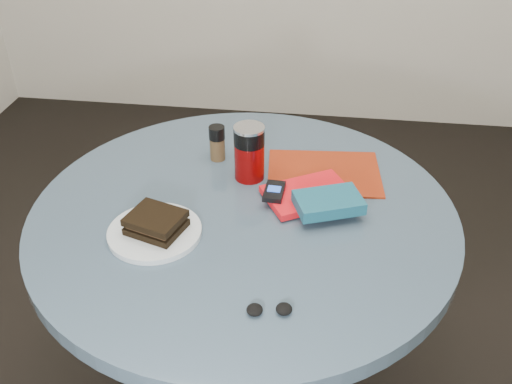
# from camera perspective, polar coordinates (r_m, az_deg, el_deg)

# --- Properties ---
(table) EXTENTS (1.00, 1.00, 0.75)m
(table) POSITION_cam_1_polar(r_m,az_deg,el_deg) (1.44, -1.19, -6.90)
(table) COLOR black
(table) RESTS_ON ground
(plate) EXTENTS (0.24, 0.24, 0.01)m
(plate) POSITION_cam_1_polar(r_m,az_deg,el_deg) (1.28, -10.09, -3.97)
(plate) COLOR silver
(plate) RESTS_ON table
(sandwich) EXTENTS (0.14, 0.13, 0.04)m
(sandwich) POSITION_cam_1_polar(r_m,az_deg,el_deg) (1.26, -9.97, -3.01)
(sandwich) COLOR black
(sandwich) RESTS_ON plate
(soda_can) EXTENTS (0.10, 0.10, 0.14)m
(soda_can) POSITION_cam_1_polar(r_m,az_deg,el_deg) (1.42, -0.67, 3.97)
(soda_can) COLOR #6F0505
(soda_can) RESTS_ON table
(pepper_grinder) EXTENTS (0.05, 0.05, 0.10)m
(pepper_grinder) POSITION_cam_1_polar(r_m,az_deg,el_deg) (1.51, -3.90, 4.94)
(pepper_grinder) COLOR #4A3720
(pepper_grinder) RESTS_ON table
(magazine) EXTENTS (0.30, 0.24, 0.01)m
(magazine) POSITION_cam_1_polar(r_m,az_deg,el_deg) (1.48, 6.81, 1.92)
(magazine) COLOR maroon
(magazine) RESTS_ON table
(red_book) EXTENTS (0.24, 0.22, 0.02)m
(red_book) POSITION_cam_1_polar(r_m,az_deg,el_deg) (1.37, 5.22, -0.20)
(red_book) COLOR red
(red_book) RESTS_ON magazine
(novel) EXTENTS (0.17, 0.14, 0.03)m
(novel) POSITION_cam_1_polar(r_m,az_deg,el_deg) (1.31, 7.25, -1.03)
(novel) COLOR navy
(novel) RESTS_ON red_book
(mp3_player) EXTENTS (0.05, 0.08, 0.01)m
(mp3_player) POSITION_cam_1_polar(r_m,az_deg,el_deg) (1.35, 1.83, 0.07)
(mp3_player) COLOR black
(mp3_player) RESTS_ON red_book
(headphones) EXTENTS (0.09, 0.05, 0.02)m
(headphones) POSITION_cam_1_polar(r_m,az_deg,el_deg) (1.09, 1.34, -11.66)
(headphones) COLOR black
(headphones) RESTS_ON table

